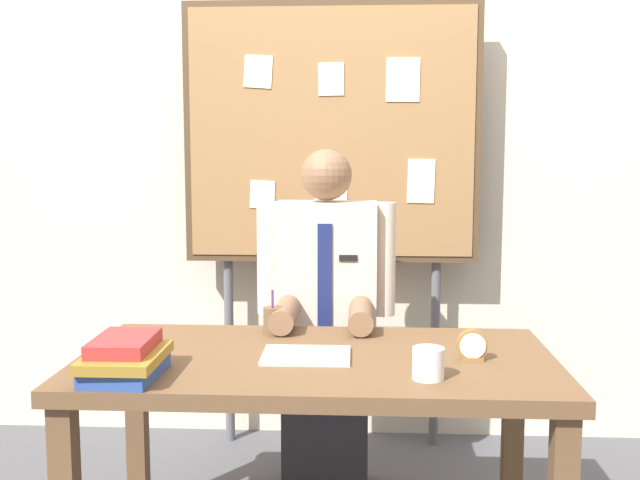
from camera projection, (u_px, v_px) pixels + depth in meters
back_wall at (333, 160)px, 3.65m from camera, size 6.40×0.08×2.70m
desk at (317, 384)px, 2.43m from camera, size 1.51×0.81×0.75m
person at (326, 336)px, 3.04m from camera, size 0.55×0.56×1.40m
bulletin_board at (331, 139)px, 3.43m from camera, size 1.35×0.09×2.06m
book_stack at (125, 358)px, 2.18m from camera, size 0.21×0.30×0.12m
open_notebook at (306, 355)px, 2.40m from camera, size 0.28×0.22×0.01m
desk_clock at (472, 347)px, 2.35m from camera, size 0.10×0.04×0.10m
coffee_mug at (428, 363)px, 2.17m from camera, size 0.09×0.09×0.09m
pen_holder at (273, 320)px, 2.70m from camera, size 0.07×0.07×0.16m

